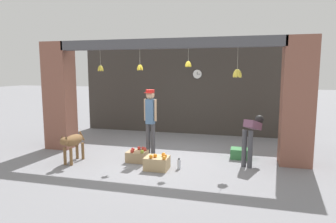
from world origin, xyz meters
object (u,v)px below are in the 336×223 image
produce_box_green (241,154)px  water_bottle (179,164)px  shopkeeper (150,117)px  fruit_crate_apples (137,156)px  dog (73,142)px  wall_clock (197,74)px  worker_stooping (252,133)px  fruit_crate_oranges (157,163)px

produce_box_green → water_bottle: 1.77m
shopkeeper → fruit_crate_apples: size_ratio=3.60×
fruit_crate_apples → water_bottle: bearing=-15.2°
dog → wall_clock: bearing=149.8°
worker_stooping → wall_clock: size_ratio=3.56×
produce_box_green → wall_clock: (-1.54, 2.57, 1.93)m
dog → fruit_crate_apples: dog is taller
water_bottle → dog: bearing=-176.2°
produce_box_green → fruit_crate_apples: bearing=-160.0°
dog → shopkeeper: 1.97m
water_bottle → wall_clock: size_ratio=0.78×
fruit_crate_apples → wall_clock: size_ratio=1.51×
produce_box_green → wall_clock: size_ratio=1.63×
fruit_crate_apples → produce_box_green: size_ratio=0.93×
shopkeeper → water_bottle: size_ratio=6.96×
fruit_crate_apples → produce_box_green: (2.41, 0.88, -0.02)m
shopkeeper → fruit_crate_oranges: 1.39m
dog → produce_box_green: bearing=109.7°
water_bottle → wall_clock: (-0.22, 3.75, 1.94)m
fruit_crate_oranges → water_bottle: (0.47, 0.15, -0.04)m
dog → produce_box_green: size_ratio=1.89×
worker_stooping → fruit_crate_oranges: bearing=-133.4°
shopkeeper → fruit_crate_oranges: bearing=121.7°
fruit_crate_oranges → wall_clock: bearing=86.4°
worker_stooping → fruit_crate_oranges: worker_stooping is taller
worker_stooping → water_bottle: 1.83m
dog → fruit_crate_apples: 1.57m
fruit_crate_oranges → wall_clock: (0.24, 3.90, 1.90)m
shopkeeper → fruit_crate_apples: bearing=80.2°
fruit_crate_oranges → fruit_crate_apples: size_ratio=1.09×
fruit_crate_oranges → shopkeeper: bearing=115.5°
dog → fruit_crate_apples: bearing=108.4°
shopkeeper → fruit_crate_apples: shopkeeper is taller
shopkeeper → produce_box_green: bearing=-165.3°
fruit_crate_oranges → produce_box_green: 2.22m
shopkeeper → water_bottle: shopkeeper is taller
produce_box_green → wall_clock: 3.56m
water_bottle → wall_clock: 4.22m
fruit_crate_apples → produce_box_green: fruit_crate_apples is taller
worker_stooping → water_bottle: size_ratio=4.55×
shopkeeper → fruit_crate_oranges: size_ratio=3.29×
shopkeeper → produce_box_green: 2.45m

